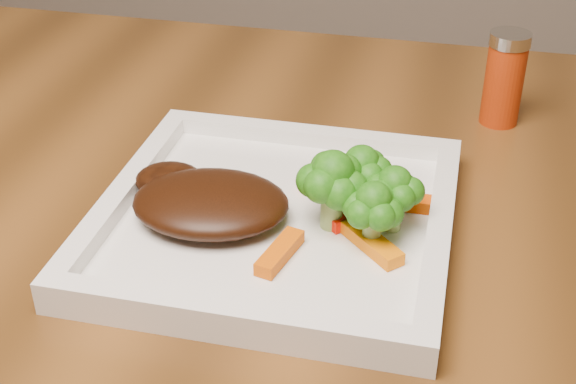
# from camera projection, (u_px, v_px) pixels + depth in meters

# --- Properties ---
(plate) EXTENTS (0.27, 0.27, 0.01)m
(plate) POSITION_uv_depth(u_px,v_px,m) (276.00, 224.00, 0.63)
(plate) COLOR white
(plate) RESTS_ON dining_table
(steak) EXTENTS (0.13, 0.11, 0.03)m
(steak) POSITION_uv_depth(u_px,v_px,m) (211.00, 203.00, 0.62)
(steak) COLOR black
(steak) RESTS_ON plate
(broccoli_0) EXTENTS (0.06, 0.06, 0.07)m
(broccoli_0) POSITION_uv_depth(u_px,v_px,m) (361.00, 171.00, 0.62)
(broccoli_0) COLOR #195E0F
(broccoli_0) RESTS_ON plate
(broccoli_1) EXTENTS (0.06, 0.06, 0.06)m
(broccoli_1) POSITION_uv_depth(u_px,v_px,m) (394.00, 192.00, 0.60)
(broccoli_1) COLOR #376911
(broccoli_1) RESTS_ON plate
(broccoli_2) EXTENTS (0.06, 0.06, 0.06)m
(broccoli_2) POSITION_uv_depth(u_px,v_px,m) (373.00, 212.00, 0.58)
(broccoli_2) COLOR #166811
(broccoli_2) RESTS_ON plate
(broccoli_3) EXTENTS (0.07, 0.07, 0.06)m
(broccoli_3) POSITION_uv_depth(u_px,v_px,m) (332.00, 192.00, 0.60)
(broccoli_3) COLOR #245B0F
(broccoli_3) RESTS_ON plate
(carrot_2) EXTENTS (0.03, 0.06, 0.01)m
(carrot_2) POSITION_uv_depth(u_px,v_px,m) (280.00, 252.00, 0.58)
(carrot_2) COLOR #D55403
(carrot_2) RESTS_ON plate
(carrot_3) EXTENTS (0.06, 0.02, 0.01)m
(carrot_3) POSITION_uv_depth(u_px,v_px,m) (408.00, 202.00, 0.63)
(carrot_3) COLOR #D14603
(carrot_3) RESTS_ON plate
(carrot_4) EXTENTS (0.05, 0.04, 0.01)m
(carrot_4) POSITION_uv_depth(u_px,v_px,m) (327.00, 177.00, 0.67)
(carrot_4) COLOR #C83103
(carrot_4) RESTS_ON plate
(carrot_5) EXTENTS (0.05, 0.05, 0.01)m
(carrot_5) POSITION_uv_depth(u_px,v_px,m) (371.00, 243.00, 0.59)
(carrot_5) COLOR orange
(carrot_5) RESTS_ON plate
(carrot_6) EXTENTS (0.05, 0.05, 0.01)m
(carrot_6) POSITION_uv_depth(u_px,v_px,m) (358.00, 213.00, 0.62)
(carrot_6) COLOR #F91804
(carrot_6) RESTS_ON plate
(spice_shaker) EXTENTS (0.04, 0.04, 0.09)m
(spice_shaker) POSITION_uv_depth(u_px,v_px,m) (504.00, 79.00, 0.77)
(spice_shaker) COLOR #A92D09
(spice_shaker) RESTS_ON dining_table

